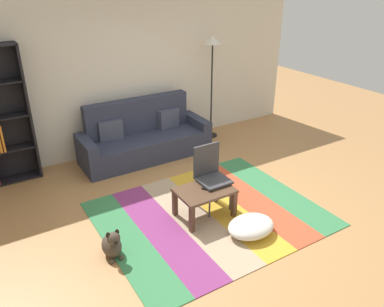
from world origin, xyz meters
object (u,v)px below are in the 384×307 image
object	(u,v)px
couch	(144,138)
dog	(112,245)
tv_remote	(207,189)
folding_chair	(210,171)
standing_lamp	(212,54)
coffee_table	(205,194)
pouf	(251,226)

from	to	relation	value
couch	dog	bearing A→B (deg)	-122.93
tv_remote	folding_chair	distance (m)	0.30
couch	standing_lamp	distance (m)	2.00
couch	standing_lamp	size ratio (longest dim) A/B	1.16
standing_lamp	folding_chair	bearing A→B (deg)	-124.38
coffee_table	pouf	xyz separation A→B (m)	(0.28, -0.63, -0.23)
coffee_table	couch	bearing A→B (deg)	86.94
standing_lamp	folding_chair	xyz separation A→B (m)	(-1.43, -2.08, -1.09)
dog	standing_lamp	xyz separation A→B (m)	(2.98, 2.40, 1.46)
couch	pouf	bearing A→B (deg)	-86.51
tv_remote	folding_chair	size ratio (longest dim) A/B	0.17
pouf	tv_remote	size ratio (longest dim) A/B	4.12
pouf	tv_remote	bearing A→B (deg)	113.08
couch	coffee_table	bearing A→B (deg)	-93.06
folding_chair	dog	bearing A→B (deg)	-126.08
coffee_table	folding_chair	bearing A→B (deg)	42.11
couch	dog	xyz separation A→B (m)	(-1.46, -2.25, -0.18)
pouf	standing_lamp	bearing A→B (deg)	65.05
coffee_table	tv_remote	xyz separation A→B (m)	(0.02, -0.03, 0.08)
folding_chair	tv_remote	bearing A→B (deg)	-87.77
coffee_table	standing_lamp	bearing A→B (deg)	54.28
folding_chair	pouf	bearing A→B (deg)	-42.28
coffee_table	dog	size ratio (longest dim) A/B	1.85
dog	tv_remote	world-z (taller)	tv_remote
pouf	dog	world-z (taller)	dog
standing_lamp	tv_remote	bearing A→B (deg)	-124.98
couch	folding_chair	xyz separation A→B (m)	(0.09, -1.94, 0.20)
dog	coffee_table	bearing A→B (deg)	5.28
couch	tv_remote	xyz separation A→B (m)	(-0.09, -2.15, 0.09)
coffee_table	pouf	bearing A→B (deg)	-66.03
coffee_table	dog	world-z (taller)	coffee_table
dog	folding_chair	xyz separation A→B (m)	(1.55, 0.31, 0.37)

